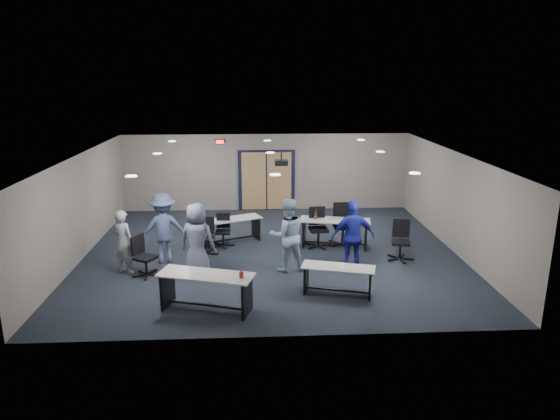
{
  "coord_description": "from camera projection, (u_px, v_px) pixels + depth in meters",
  "views": [
    {
      "loc": [
        -0.45,
        -12.82,
        4.74
      ],
      "look_at": [
        0.22,
        -0.3,
        1.29
      ],
      "focal_mm": 32.0,
      "sensor_mm": 36.0,
      "label": 1
    }
  ],
  "objects": [
    {
      "name": "back_wall",
      "position": [
        266.0,
        172.0,
        17.6
      ],
      "size": [
        10.0,
        0.04,
        2.7
      ],
      "primitive_type": "cube",
      "color": "gray",
      "rests_on": "floor"
    },
    {
      "name": "chair_loose_left",
      "position": [
        146.0,
        256.0,
        11.94
      ],
      "size": [
        0.86,
        0.86,
        1.0
      ],
      "primitive_type": null,
      "rotation": [
        0.0,
        0.0,
        1.05
      ],
      "color": "black",
      "rests_on": "floor"
    },
    {
      "name": "person_plaid",
      "position": [
        197.0,
        240.0,
        11.87
      ],
      "size": [
        1.02,
        0.83,
        1.81
      ],
      "primitive_type": "imported",
      "rotation": [
        0.0,
        0.0,
        2.82
      ],
      "color": "slate",
      "rests_on": "floor"
    },
    {
      "name": "person_navy",
      "position": [
        353.0,
        237.0,
        12.1
      ],
      "size": [
        1.09,
        0.52,
        1.81
      ],
      "primitive_type": "imported",
      "rotation": [
        0.0,
        0.0,
        3.22
      ],
      "color": "#1B2499",
      "rests_on": "floor"
    },
    {
      "name": "chair_back_a",
      "position": [
        205.0,
        237.0,
        13.35
      ],
      "size": [
        0.74,
        0.74,
        1.01
      ],
      "primitive_type": null,
      "rotation": [
        0.0,
        0.0,
        -0.19
      ],
      "color": "black",
      "rests_on": "floor"
    },
    {
      "name": "person_back",
      "position": [
        164.0,
        228.0,
        12.72
      ],
      "size": [
        1.29,
        0.9,
        1.83
      ],
      "primitive_type": "imported",
      "rotation": [
        0.0,
        0.0,
        3.34
      ],
      "color": "#45527C",
      "rests_on": "floor"
    },
    {
      "name": "person_lightblue",
      "position": [
        287.0,
        235.0,
        12.18
      ],
      "size": [
        1.01,
        0.85,
        1.83
      ],
      "primitive_type": "imported",
      "rotation": [
        0.0,
        0.0,
        3.34
      ],
      "color": "#A6BFDC",
      "rests_on": "floor"
    },
    {
      "name": "table_back_left",
      "position": [
        231.0,
        226.0,
        14.34
      ],
      "size": [
        1.82,
        1.23,
        0.7
      ],
      "rotation": [
        0.0,
        0.0,
        0.42
      ],
      "color": "beige",
      "rests_on": "floor"
    },
    {
      "name": "right_wall",
      "position": [
        455.0,
        202.0,
        13.52
      ],
      "size": [
        0.04,
        9.0,
        2.7
      ],
      "primitive_type": "cube",
      "color": "gray",
      "rests_on": "floor"
    },
    {
      "name": "chair_back_d",
      "position": [
        343.0,
        225.0,
        14.11
      ],
      "size": [
        0.75,
        0.75,
        1.19
      ],
      "primitive_type": null,
      "rotation": [
        0.0,
        0.0,
        -0.0
      ],
      "color": "black",
      "rests_on": "floor"
    },
    {
      "name": "exit_sign",
      "position": [
        220.0,
        142.0,
        17.17
      ],
      "size": [
        0.32,
        0.07,
        0.18
      ],
      "color": "black",
      "rests_on": "back_wall"
    },
    {
      "name": "person_gray",
      "position": [
        124.0,
        242.0,
        12.05
      ],
      "size": [
        0.69,
        0.61,
        1.6
      ],
      "primitive_type": "imported",
      "rotation": [
        0.0,
        0.0,
        2.67
      ],
      "color": "#A0A5AE",
      "rests_on": "floor"
    },
    {
      "name": "ceiling",
      "position": [
        271.0,
        155.0,
        12.9
      ],
      "size": [
        10.0,
        9.0,
        0.04
      ],
      "primitive_type": "cube",
      "color": "white",
      "rests_on": "back_wall"
    },
    {
      "name": "left_wall",
      "position": [
        80.0,
        208.0,
        13.01
      ],
      "size": [
        0.04,
        9.0,
        2.7
      ],
      "primitive_type": "cube",
      "color": "gray",
      "rests_on": "floor"
    },
    {
      "name": "floor",
      "position": [
        271.0,
        253.0,
        13.62
      ],
      "size": [
        10.0,
        10.0,
        0.0
      ],
      "primitive_type": "plane",
      "color": "black",
      "rests_on": "ground"
    },
    {
      "name": "table_front_left",
      "position": [
        207.0,
        285.0,
        10.19
      ],
      "size": [
        2.07,
        1.2,
        0.93
      ],
      "rotation": [
        0.0,
        0.0,
        -0.29
      ],
      "color": "beige",
      "rests_on": "floor"
    },
    {
      "name": "double_door",
      "position": [
        267.0,
        181.0,
        17.64
      ],
      "size": [
        2.0,
        0.07,
        2.2
      ],
      "color": "black",
      "rests_on": "back_wall"
    },
    {
      "name": "front_wall",
      "position": [
        280.0,
        269.0,
        8.93
      ],
      "size": [
        10.0,
        0.04,
        2.7
      ],
      "primitive_type": "cube",
      "color": "gray",
      "rests_on": "floor"
    },
    {
      "name": "ceiling_can_lights",
      "position": [
        270.0,
        154.0,
        13.15
      ],
      "size": [
        6.24,
        5.74,
        0.02
      ],
      "primitive_type": null,
      "color": "white",
      "rests_on": "ceiling"
    },
    {
      "name": "table_back_right",
      "position": [
        334.0,
        228.0,
        13.96
      ],
      "size": [
        2.04,
        1.02,
        1.08
      ],
      "rotation": [
        0.0,
        0.0,
        -0.2
      ],
      "color": "beige",
      "rests_on": "floor"
    },
    {
      "name": "ceiling_projector",
      "position": [
        281.0,
        162.0,
        13.48
      ],
      "size": [
        0.35,
        0.32,
        0.37
      ],
      "color": "black",
      "rests_on": "ceiling"
    },
    {
      "name": "table_front_right",
      "position": [
        338.0,
        275.0,
        10.97
      ],
      "size": [
        1.68,
        0.95,
        0.65
      ],
      "rotation": [
        0.0,
        0.0,
        -0.28
      ],
      "color": "beige",
      "rests_on": "floor"
    },
    {
      "name": "chair_back_b",
      "position": [
        223.0,
        231.0,
        14.01
      ],
      "size": [
        0.6,
        0.6,
        0.92
      ],
      "primitive_type": null,
      "rotation": [
        0.0,
        0.0,
        -0.03
      ],
      "color": "black",
      "rests_on": "floor"
    },
    {
      "name": "chair_loose_right",
      "position": [
        401.0,
        241.0,
        12.97
      ],
      "size": [
        0.8,
        0.8,
        1.06
      ],
      "primitive_type": null,
      "rotation": [
        0.0,
        0.0,
        -0.23
      ],
      "color": "black",
      "rests_on": "floor"
    },
    {
      "name": "chair_back_c",
      "position": [
        319.0,
        228.0,
        13.94
      ],
      "size": [
        0.76,
        0.76,
        1.11
      ],
      "primitive_type": null,
      "rotation": [
        0.0,
        0.0,
        0.09
      ],
      "color": "black",
      "rests_on": "floor"
    }
  ]
}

